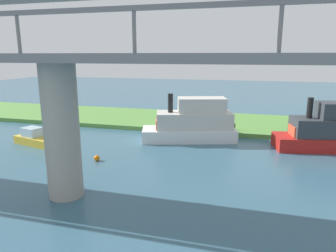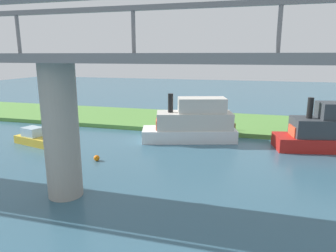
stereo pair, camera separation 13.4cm
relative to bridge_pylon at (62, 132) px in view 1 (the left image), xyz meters
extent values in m
plane|color=#386075|center=(-3.10, -17.49, -4.20)|extent=(160.00, 160.00, 0.00)
cube|color=#5B9342|center=(-3.10, -23.49, -3.95)|extent=(80.00, 12.00, 0.50)
cylinder|color=#9E998E|center=(0.00, 0.00, 0.00)|extent=(2.16, 2.16, 8.40)
cube|color=slate|center=(0.00, 0.00, 4.45)|extent=(57.77, 4.00, 0.50)
cube|color=slate|center=(0.00, -2.00, 7.30)|extent=(57.77, 0.30, 0.30)
cube|color=slate|center=(0.00, 2.00, 7.30)|extent=(57.77, 0.30, 0.30)
cylinder|color=slate|center=(-12.38, -2.00, 6.00)|extent=(0.24, 0.24, 2.60)
cylinder|color=slate|center=(-4.13, -2.00, 6.00)|extent=(0.24, 0.24, 2.60)
cylinder|color=slate|center=(4.13, -2.00, 6.00)|extent=(0.24, 0.24, 2.60)
cylinder|color=#2D334C|center=(-3.21, -20.93, -3.42)|extent=(0.29, 0.29, 0.55)
cylinder|color=blue|center=(-3.21, -20.93, -2.85)|extent=(0.48, 0.48, 0.60)
sphere|color=tan|center=(-3.21, -20.93, -2.43)|extent=(0.24, 0.24, 0.24)
cylinder|color=brown|center=(-9.42, -18.94, -3.33)|extent=(0.20, 0.20, 0.74)
cube|color=red|center=(-18.33, -15.30, -3.55)|extent=(10.16, 5.02, 1.30)
cube|color=#33383D|center=(-18.87, -15.40, -2.04)|extent=(8.19, 4.34, 1.73)
cylinder|color=black|center=(-16.42, -14.93, -0.20)|extent=(0.54, 0.54, 1.95)
cube|color=#D84C2D|center=(-15.79, -14.81, -2.41)|extent=(2.07, 2.24, 0.97)
cube|color=white|center=(-4.94, -14.95, -3.55)|extent=(10.23, 5.85, 1.29)
cube|color=beige|center=(-5.45, -15.10, -2.04)|extent=(8.27, 4.99, 1.73)
cube|color=beige|center=(-6.18, -15.31, -0.42)|extent=(5.35, 3.73, 1.51)
cylinder|color=black|center=(-3.07, -14.40, -0.21)|extent=(0.54, 0.54, 1.94)
cube|color=#D84C2D|center=(-2.45, -14.21, -2.42)|extent=(2.21, 2.35, 0.97)
cube|color=gold|center=(9.46, -9.35, -3.81)|extent=(5.34, 2.99, 0.79)
cube|color=silver|center=(10.11, -9.52, -2.96)|extent=(2.12, 1.84, 0.90)
sphere|color=orange|center=(1.30, -6.46, -3.95)|extent=(0.50, 0.50, 0.50)
camera|label=1|loc=(-11.15, 15.95, 4.60)|focal=32.93mm
camera|label=2|loc=(-11.28, 15.91, 4.60)|focal=32.93mm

